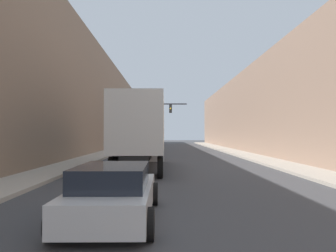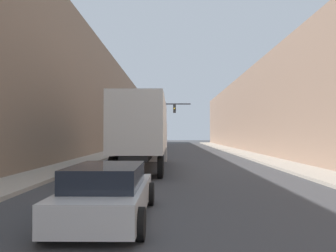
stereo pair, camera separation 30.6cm
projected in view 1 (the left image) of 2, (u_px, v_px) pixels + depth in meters
sidewalk_right at (245, 155)px, 30.05m from camera, size 2.22×80.00×0.15m
sidewalk_left at (101, 155)px, 29.92m from camera, size 2.22×80.00×0.15m
building_right at (289, 107)px, 30.19m from camera, size 6.00×80.00×8.96m
building_left at (56, 92)px, 30.01m from camera, size 6.00×80.00×11.62m
semi_truck at (143, 131)px, 19.97m from camera, size 2.51×12.64×3.94m
sedan_car at (114, 193)px, 7.75m from camera, size 2.03×4.41×1.30m
traffic_signal_gantry at (141, 115)px, 35.40m from camera, size 7.09×0.35×5.55m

